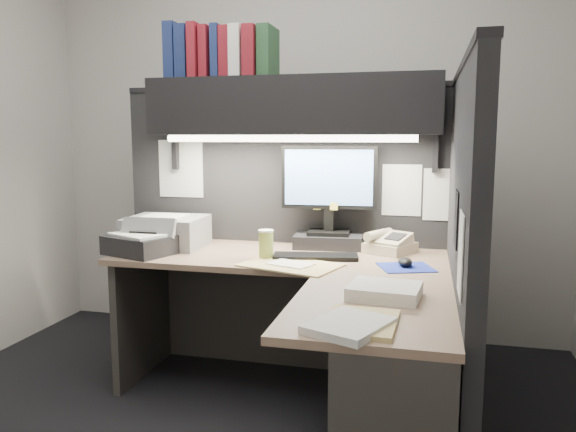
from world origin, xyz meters
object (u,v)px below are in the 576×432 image
object	(u,v)px
keyboard	(316,257)
printer	(166,232)
desk	(321,353)
overhead_shelf	(293,106)
notebook_stack	(142,244)
monitor	(329,208)
coffee_cup	(266,245)
telephone	(390,244)

from	to	relation	value
keyboard	printer	distance (m)	0.89
desk	keyboard	size ratio (longest dim) A/B	4.01
overhead_shelf	keyboard	distance (m)	0.82
keyboard	notebook_stack	distance (m)	0.92
overhead_shelf	monitor	world-z (taller)	overhead_shelf
printer	notebook_stack	distance (m)	0.23
overhead_shelf	monitor	distance (m)	0.58
overhead_shelf	notebook_stack	xyz separation A→B (m)	(-0.74, -0.34, -0.72)
desk	coffee_cup	size ratio (longest dim) A/B	12.40
printer	monitor	bearing A→B (deg)	8.82
desk	keyboard	bearing A→B (deg)	103.90
telephone	coffee_cup	bearing A→B (deg)	-124.22
overhead_shelf	printer	world-z (taller)	overhead_shelf
telephone	printer	bearing A→B (deg)	-145.81
desk	telephone	bearing A→B (deg)	73.11
keyboard	telephone	bearing A→B (deg)	24.07
telephone	coffee_cup	size ratio (longest dim) A/B	1.63
desk	keyboard	distance (m)	0.61
coffee_cup	telephone	bearing A→B (deg)	27.18
printer	desk	bearing A→B (deg)	-34.83
coffee_cup	notebook_stack	size ratio (longest dim) A/B	0.42
monitor	keyboard	size ratio (longest dim) A/B	1.32
desk	monitor	size ratio (longest dim) A/B	3.03
keyboard	telephone	xyz separation A→B (m)	(0.36, 0.24, 0.03)
overhead_shelf	coffee_cup	xyz separation A→B (m)	(-0.07, -0.31, -0.70)
coffee_cup	printer	distance (m)	0.66
monitor	printer	world-z (taller)	monitor
monitor	telephone	size ratio (longest dim) A/B	2.51
overhead_shelf	telephone	size ratio (longest dim) A/B	6.95
keyboard	coffee_cup	bearing A→B (deg)	-174.66
desk	keyboard	world-z (taller)	keyboard
overhead_shelf	keyboard	size ratio (longest dim) A/B	3.65
printer	notebook_stack	bearing A→B (deg)	-101.65
monitor	coffee_cup	distance (m)	0.47
coffee_cup	notebook_stack	world-z (taller)	coffee_cup
coffee_cup	desk	bearing A→B (deg)	-50.54
telephone	notebook_stack	bearing A→B (deg)	-136.33
telephone	notebook_stack	xyz separation A→B (m)	(-1.26, -0.34, 0.01)
overhead_shelf	telephone	bearing A→B (deg)	-0.04
desk	monitor	xyz separation A→B (m)	(-0.11, 0.81, 0.51)
overhead_shelf	desk	bearing A→B (deg)	-68.21
monitor	telephone	xyz separation A→B (m)	(0.34, -0.06, -0.18)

